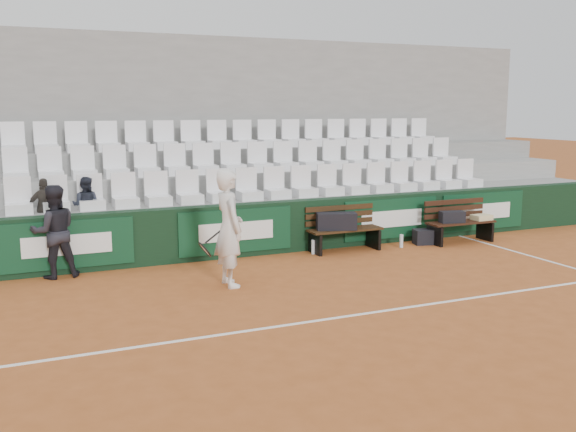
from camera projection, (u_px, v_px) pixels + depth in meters
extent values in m
plane|color=#AA5626|center=(343.00, 317.00, 8.67)|extent=(80.00, 80.00, 0.00)
cube|color=white|center=(343.00, 317.00, 8.67)|extent=(18.00, 0.06, 0.01)
cube|color=black|center=(243.00, 230.00, 12.20)|extent=(18.00, 0.30, 1.00)
cube|color=#0C381E|center=(67.00, 245.00, 10.79)|extent=(2.20, 0.04, 0.82)
cube|color=#0C381E|center=(236.00, 231.00, 11.97)|extent=(2.20, 0.04, 0.82)
cube|color=#0C381E|center=(391.00, 219.00, 13.31)|extent=(2.20, 0.04, 0.82)
cube|color=#0C381E|center=(483.00, 211.00, 14.26)|extent=(2.20, 0.04, 0.82)
cube|color=gray|center=(233.00, 224.00, 12.77)|extent=(18.00, 0.95, 1.00)
cube|color=#999996|center=(218.00, 207.00, 13.59)|extent=(18.00, 0.95, 1.45)
cube|color=gray|center=(205.00, 191.00, 14.41)|extent=(18.00, 0.95, 1.90)
cube|color=gray|center=(196.00, 134.00, 14.77)|extent=(18.00, 0.30, 4.40)
cube|color=white|center=(235.00, 185.00, 12.47)|extent=(11.90, 0.44, 0.63)
cube|color=white|center=(220.00, 158.00, 13.26)|extent=(11.90, 0.44, 0.63)
cube|color=white|center=(206.00, 134.00, 14.04)|extent=(11.90, 0.44, 0.63)
cube|color=#362110|center=(345.00, 240.00, 12.64)|extent=(1.50, 0.56, 0.45)
cube|color=#331A0F|center=(460.00, 232.00, 13.43)|extent=(1.50, 0.56, 0.45)
cube|color=black|center=(336.00, 221.00, 12.47)|extent=(0.83, 0.55, 0.33)
cube|color=black|center=(452.00, 217.00, 13.24)|extent=(0.54, 0.34, 0.23)
cube|color=beige|center=(482.00, 217.00, 13.56)|extent=(0.41, 0.30, 0.11)
cube|color=black|center=(426.00, 237.00, 13.28)|extent=(0.56, 0.41, 0.31)
cylinder|color=silver|center=(313.00, 247.00, 12.38)|extent=(0.08, 0.08, 0.28)
cylinder|color=silver|center=(401.00, 241.00, 12.95)|extent=(0.08, 0.08, 0.27)
imported|color=silver|center=(229.00, 228.00, 10.07)|extent=(0.47, 0.70, 1.86)
torus|color=black|center=(205.00, 250.00, 9.97)|extent=(0.19, 0.30, 0.26)
cylinder|color=black|center=(213.00, 237.00, 9.99)|extent=(0.26, 0.03, 0.20)
imported|color=black|center=(54.00, 232.00, 10.57)|extent=(0.80, 0.64, 1.55)
imported|color=#312C27|center=(44.00, 182.00, 11.11)|extent=(0.63, 0.32, 1.04)
imported|color=#1F232F|center=(85.00, 181.00, 11.38)|extent=(0.62, 0.56, 1.04)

